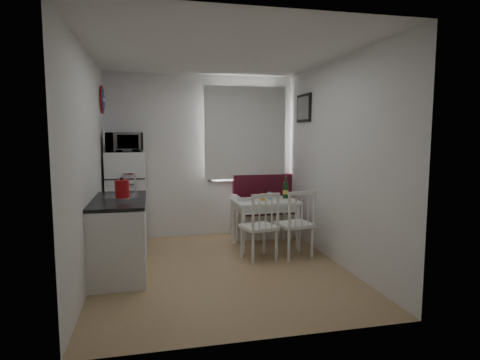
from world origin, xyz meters
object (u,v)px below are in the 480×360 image
at_px(kitchen_counter, 120,236).
at_px(bench, 274,215).
at_px(dining_table, 265,205).
at_px(fridge, 127,199).
at_px(microwave, 125,142).
at_px(wine_bottle, 286,187).
at_px(kettle, 122,189).
at_px(chair_left, 261,219).
at_px(chair_right, 297,217).

xyz_separation_m(kitchen_counter, bench, (2.35, 1.36, -0.13)).
height_order(dining_table, fridge, fridge).
relative_size(dining_table, microwave, 1.86).
bearing_deg(wine_bottle, bench, 90.52).
distance_m(fridge, kettle, 1.40).
height_order(chair_left, wine_bottle, wine_bottle).
bearing_deg(dining_table, wine_bottle, 13.58).
height_order(bench, fridge, fridge).
bearing_deg(kettle, chair_right, 4.42).
relative_size(dining_table, wine_bottle, 2.89).
height_order(dining_table, wine_bottle, wine_bottle).
xyz_separation_m(kitchen_counter, fridge, (0.02, 1.24, 0.24)).
bearing_deg(fridge, wine_bottle, -10.40).
bearing_deg(microwave, chair_right, -27.06).
bearing_deg(fridge, kitchen_counter, -90.90).
bearing_deg(wine_bottle, kettle, -157.95).
xyz_separation_m(chair_left, fridge, (-1.74, 1.19, 0.14)).
xyz_separation_m(chair_right, wine_bottle, (0.10, 0.76, 0.29)).
relative_size(kitchen_counter, wine_bottle, 4.00).
relative_size(kettle, wine_bottle, 0.78).
distance_m(bench, wine_bottle, 0.76).
height_order(fridge, kettle, fridge).
bearing_deg(dining_table, kitchen_counter, -162.78).
height_order(kitchen_counter, fridge, fridge).
bearing_deg(fridge, chair_right, -28.07).
bearing_deg(dining_table, bench, 59.36).
xyz_separation_m(microwave, kettle, (0.03, -1.31, -0.51)).
height_order(kitchen_counter, kettle, kitchen_counter).
distance_m(bench, microwave, 2.64).
xyz_separation_m(dining_table, microwave, (-1.99, 0.48, 0.93)).
bearing_deg(kitchen_counter, kettle, -67.68).
height_order(microwave, kettle, microwave).
xyz_separation_m(chair_right, microwave, (-2.24, 1.14, 0.97)).
height_order(chair_left, microwave, microwave).
height_order(kitchen_counter, wine_bottle, kitchen_counter).
distance_m(dining_table, chair_left, 0.71).
xyz_separation_m(chair_left, microwave, (-1.74, 1.14, 0.98)).
xyz_separation_m(bench, microwave, (-2.33, -0.16, 1.21)).
height_order(microwave, wine_bottle, microwave).
distance_m(chair_left, fridge, 2.11).
distance_m(dining_table, kettle, 2.17).
bearing_deg(chair_left, kettle, 172.95).
relative_size(fridge, kettle, 5.42).
bearing_deg(chair_left, chair_right, -13.00).
bearing_deg(chair_left, fridge, 132.76).
relative_size(chair_left, fridge, 0.36).
bearing_deg(chair_right, fridge, 142.26).
relative_size(kitchen_counter, chair_right, 2.66).
height_order(dining_table, kettle, kettle).
height_order(fridge, wine_bottle, fridge).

